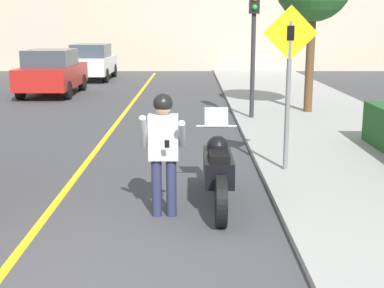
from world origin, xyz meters
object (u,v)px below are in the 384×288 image
at_px(person_biker, 164,143).
at_px(crossing_sign, 289,73).
at_px(traffic_light, 254,25).
at_px(parked_car_red, 52,72).
at_px(parked_car_white, 92,62).
at_px(motorcycle, 218,170).

height_order(person_biker, crossing_sign, crossing_sign).
distance_m(traffic_light, parked_car_red, 8.96).
relative_size(parked_car_red, parked_car_white, 1.00).
height_order(motorcycle, parked_car_red, parked_car_red).
bearing_deg(crossing_sign, person_biker, -134.39).
xyz_separation_m(person_biker, crossing_sign, (2.01, 2.05, 0.74)).
xyz_separation_m(motorcycle, parked_car_white, (-5.11, 18.03, 0.33)).
distance_m(crossing_sign, traffic_light, 5.38).
relative_size(traffic_light, parked_car_red, 0.83).
height_order(motorcycle, crossing_sign, crossing_sign).
xyz_separation_m(person_biker, traffic_light, (2.00, 7.38, 1.52)).
xyz_separation_m(traffic_light, parked_car_red, (-6.81, 5.57, -1.69)).
height_order(parked_car_red, parked_car_white, same).
bearing_deg(parked_car_white, parked_car_red, -94.66).
distance_m(motorcycle, parked_car_red, 13.64).
relative_size(motorcycle, crossing_sign, 0.87).
xyz_separation_m(person_biker, parked_car_red, (-4.81, 12.95, -0.17)).
bearing_deg(parked_car_red, person_biker, -69.64).
xyz_separation_m(crossing_sign, parked_car_white, (-6.36, 16.48, -0.92)).
height_order(traffic_light, parked_car_white, traffic_light).
bearing_deg(parked_car_white, traffic_light, -60.32).
xyz_separation_m(person_biker, parked_car_white, (-4.35, 18.53, -0.17)).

